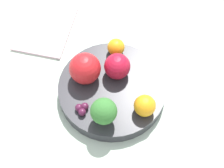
# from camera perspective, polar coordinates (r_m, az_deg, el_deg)

# --- Properties ---
(ground_plane) EXTENTS (6.00, 6.00, 0.00)m
(ground_plane) POSITION_cam_1_polar(r_m,az_deg,el_deg) (0.79, 0.00, -2.11)
(ground_plane) COLOR gray
(table_surface) EXTENTS (1.20, 1.20, 0.02)m
(table_surface) POSITION_cam_1_polar(r_m,az_deg,el_deg) (0.78, 0.00, -1.76)
(table_surface) COLOR #B2C6B2
(table_surface) RESTS_ON ground_plane
(bowl) EXTENTS (0.22, 0.22, 0.03)m
(bowl) POSITION_cam_1_polar(r_m,az_deg,el_deg) (0.76, 0.00, -0.90)
(bowl) COLOR #2D2D33
(bowl) RESTS_ON table_surface
(broccoli) EXTENTS (0.05, 0.05, 0.06)m
(broccoli) POSITION_cam_1_polar(r_m,az_deg,el_deg) (0.68, -1.27, -4.24)
(broccoli) COLOR #8CB76B
(broccoli) RESTS_ON bowl
(apple_red) EXTENTS (0.05, 0.05, 0.05)m
(apple_red) POSITION_cam_1_polar(r_m,az_deg,el_deg) (0.74, 0.80, 2.71)
(apple_red) COLOR #B7142D
(apple_red) RESTS_ON bowl
(apple_green) EXTENTS (0.06, 0.06, 0.06)m
(apple_green) POSITION_cam_1_polar(r_m,az_deg,el_deg) (0.73, -4.14, 2.37)
(apple_green) COLOR red
(apple_green) RESTS_ON bowl
(orange_front) EXTENTS (0.04, 0.04, 0.04)m
(orange_front) POSITION_cam_1_polar(r_m,az_deg,el_deg) (0.78, 0.61, 5.64)
(orange_front) COLOR orange
(orange_front) RESTS_ON bowl
(orange_back) EXTENTS (0.04, 0.04, 0.04)m
(orange_back) POSITION_cam_1_polar(r_m,az_deg,el_deg) (0.70, 5.02, -3.31)
(orange_back) COLOR orange
(orange_back) RESTS_ON bowl
(grape_cluster) EXTENTS (0.03, 0.03, 0.02)m
(grape_cluster) POSITION_cam_1_polar(r_m,az_deg,el_deg) (0.71, -4.60, -3.78)
(grape_cluster) COLOR #511938
(grape_cluster) RESTS_ON bowl
(napkin) EXTENTS (0.18, 0.16, 0.01)m
(napkin) POSITION_cam_1_polar(r_m,az_deg,el_deg) (0.87, -10.13, 8.27)
(napkin) COLOR beige
(napkin) RESTS_ON table_surface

